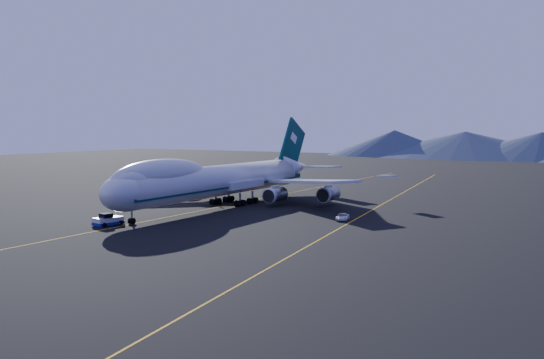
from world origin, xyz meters
The scene contains 6 objects.
ground centered at (0.00, 0.00, 0.00)m, with size 500.00×500.00×0.00m, color black.
taxiway_line_main centered at (0.00, 0.00, 0.01)m, with size 0.25×220.00×0.01m, color orange.
taxiway_line_side centered at (30.00, 10.00, 0.01)m, with size 0.25×200.00×0.01m, color orange.
boeing_747 centered at (0.00, 0.03, 5.81)m, with size 59.62×72.43×19.37m.
pushback_tug centered at (-2.58, -29.50, 0.68)m, with size 3.57×5.37×2.18m.
service_van centered at (30.00, -3.91, 0.62)m, with size 2.07×4.49×1.25m, color white.
Camera 1 is at (73.84, -104.37, 16.97)m, focal length 40.00 mm.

